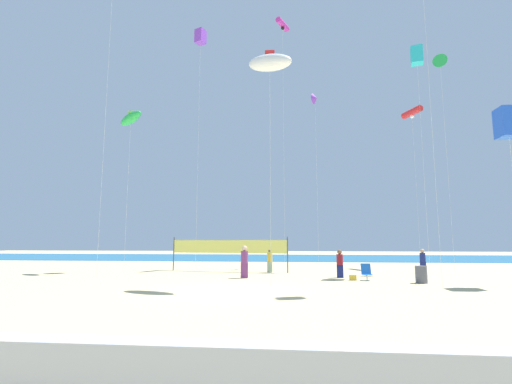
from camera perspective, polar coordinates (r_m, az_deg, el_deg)
The scene contains 20 objects.
ground_plane at distance 16.13m, azimuth -4.34°, elevation -15.20°, with size 120.00×120.00×0.00m, color #D1BC89.
ocean_band at distance 47.62m, azimuth 2.43°, elevation -10.16°, with size 120.00×20.00×0.01m, color #1E6B99.
boardwalk_ledge at distance 5.98m, azimuth -24.30°, elevation -23.93°, with size 28.00×0.44×0.79m, color #B7B7BC.
beachgoer_mustard_shirt at distance 25.22m, azimuth 2.16°, elevation -10.54°, with size 0.36×0.36×1.57m.
beachgoer_navy_shirt at distance 27.27m, azimuth 24.58°, elevation -9.64°, with size 0.36×0.36×1.59m.
beachgoer_plum_shirt at distance 21.54m, azimuth -1.82°, elevation -10.65°, with size 0.42×0.42×1.85m.
beachgoer_maroon_shirt at distance 22.28m, azimuth 12.95°, elevation -10.69°, with size 0.37×0.37×1.62m.
folding_beach_chair at distance 21.24m, azimuth 16.85°, elevation -11.80°, with size 0.52×0.65×0.89m.
trash_barrel at distance 20.80m, azimuth 24.38°, elevation -11.65°, with size 0.57×0.57×0.86m, color #595960.
volleyball_net at distance 25.99m, azimuth -4.38°, elevation -8.68°, with size 8.42×1.62×2.40m.
beach_handbag at distance 21.06m, azimuth 14.88°, elevation -12.79°, with size 0.36×0.18×0.29m, color gold.
kite_green_delta at distance 32.13m, azimuth 26.80°, elevation 17.66°, with size 1.06×0.75×15.97m.
kite_magenta_tube at distance 36.12m, azimuth 4.17°, elevation 24.52°, with size 1.22×1.83×21.67m.
kite_violet_delta at distance 32.99m, azimuth 9.21°, elevation 14.15°, with size 0.74×0.99×14.82m.
kite_blue_box at distance 23.08m, azimuth 34.64°, elevation 8.89°, with size 0.98×0.98×8.94m.
kite_red_tube at distance 34.85m, azimuth 23.16°, elevation 11.32°, with size 1.30×2.16×13.40m.
kite_white_inflatable at distance 19.99m, azimuth 2.16°, elevation 19.50°, with size 2.73×1.86×11.93m.
kite_violet_box at distance 33.16m, azimuth -8.66°, elevation 22.78°, with size 0.96×0.96×19.48m.
kite_green_inflatable at distance 28.71m, azimuth -18.94°, elevation 10.82°, with size 2.26×1.55×11.65m.
kite_cyan_box at distance 28.72m, azimuth 23.79°, elevation 18.86°, with size 0.92×0.92×15.26m.
Camera 1 is at (2.76, -15.75, 2.14)m, focal length 25.63 mm.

